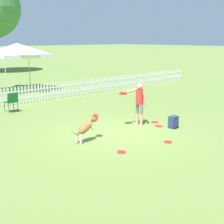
% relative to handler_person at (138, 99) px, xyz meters
% --- Properties ---
extents(ground_plane, '(240.00, 240.00, 0.00)m').
position_rel_handler_person_xyz_m(ground_plane, '(-1.32, -0.22, -0.96)').
color(ground_plane, olive).
extents(handler_person, '(0.96, 0.60, 1.54)m').
position_rel_handler_person_xyz_m(handler_person, '(0.00, 0.00, 0.00)').
color(handler_person, tan).
rests_on(handler_person, ground_plane).
extents(leaping_dog, '(1.06, 0.33, 0.80)m').
position_rel_handler_person_xyz_m(leaping_dog, '(-2.59, -0.21, -0.50)').
color(leaping_dog, olive).
rests_on(leaping_dog, ground_plane).
extents(frisbee_near_handler, '(0.26, 0.26, 0.02)m').
position_rel_handler_person_xyz_m(frisbee_near_handler, '(-2.45, -1.63, -0.95)').
color(frisbee_near_handler, red).
rests_on(frisbee_near_handler, ground_plane).
extents(frisbee_near_dog, '(0.26, 0.26, 0.02)m').
position_rel_handler_person_xyz_m(frisbee_near_dog, '(0.72, -0.19, -0.95)').
color(frisbee_near_dog, red).
rests_on(frisbee_near_dog, ground_plane).
extents(frisbee_midfield, '(0.26, 0.26, 0.02)m').
position_rel_handler_person_xyz_m(frisbee_midfield, '(-0.79, -1.98, -0.95)').
color(frisbee_midfield, red).
rests_on(frisbee_midfield, ground_plane).
extents(frisbee_far_scatter, '(0.26, 0.26, 0.02)m').
position_rel_handler_person_xyz_m(frisbee_far_scatter, '(0.40, -0.66, -0.95)').
color(frisbee_far_scatter, red).
rests_on(frisbee_far_scatter, ground_plane).
extents(backpack_on_grass, '(0.31, 0.27, 0.43)m').
position_rel_handler_person_xyz_m(backpack_on_grass, '(0.62, -1.13, -0.75)').
color(backpack_on_grass, navy).
rests_on(backpack_on_grass, ground_plane).
extents(picket_fence, '(26.30, 0.04, 0.86)m').
position_rel_handler_person_xyz_m(picket_fence, '(-1.32, 6.43, -0.53)').
color(picket_fence, white).
rests_on(picket_fence, ground_plane).
extents(folding_chair_center, '(0.49, 0.51, 0.87)m').
position_rel_handler_person_xyz_m(folding_chair_center, '(-2.51, 5.06, -0.44)').
color(folding_chair_center, '#333338').
rests_on(folding_chair_center, ground_plane).
extents(canopy_tent_main, '(3.00, 3.00, 2.85)m').
position_rel_handler_person_xyz_m(canopy_tent_main, '(0.36, 10.08, 1.48)').
color(canopy_tent_main, silver).
rests_on(canopy_tent_main, ground_plane).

